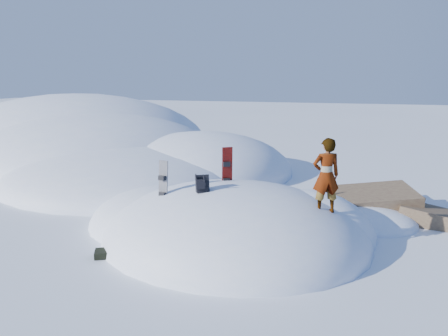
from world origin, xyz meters
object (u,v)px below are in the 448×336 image
(person, at_px, (326,176))
(snowboard_dark, at_px, (163,188))
(snowboard_red, at_px, (227,174))
(backpack, at_px, (202,184))

(person, bearing_deg, snowboard_dark, -18.12)
(snowboard_red, bearing_deg, snowboard_dark, -171.86)
(snowboard_dark, height_order, person, person)
(backpack, xyz_separation_m, person, (2.94, 0.39, 0.31))
(backpack, distance_m, person, 2.98)
(snowboard_red, bearing_deg, person, -49.45)
(snowboard_dark, distance_m, backpack, 1.08)
(backpack, bearing_deg, snowboard_red, 46.46)
(snowboard_red, xyz_separation_m, person, (2.64, -0.80, 0.31))
(snowboard_red, xyz_separation_m, snowboard_dark, (-1.36, -1.17, -0.19))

